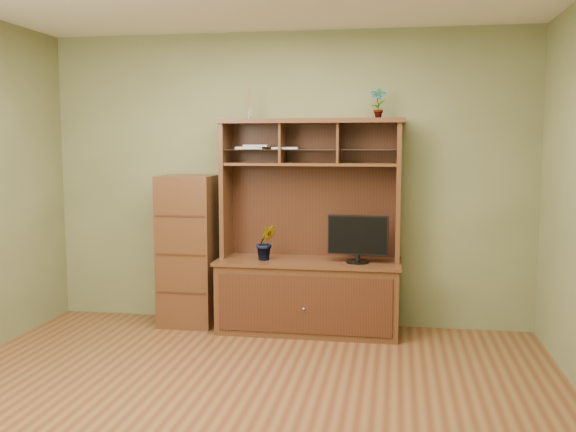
# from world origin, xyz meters

# --- Properties ---
(room) EXTENTS (4.54, 4.04, 2.74)m
(room) POSITION_xyz_m (0.00, 0.00, 1.35)
(room) COLOR #5C301A
(room) RESTS_ON ground
(media_hutch) EXTENTS (1.66, 0.61, 1.90)m
(media_hutch) POSITION_xyz_m (0.25, 1.73, 0.52)
(media_hutch) COLOR #482514
(media_hutch) RESTS_ON room
(monitor) EXTENTS (0.52, 0.20, 0.41)m
(monitor) POSITION_xyz_m (0.68, 1.65, 0.87)
(monitor) COLOR black
(monitor) RESTS_ON media_hutch
(orchid_plant) EXTENTS (0.21, 0.19, 0.32)m
(orchid_plant) POSITION_xyz_m (-0.13, 1.65, 0.81)
(orchid_plant) COLOR #2A5B1F
(orchid_plant) RESTS_ON media_hutch
(top_plant) EXTENTS (0.15, 0.11, 0.27)m
(top_plant) POSITION_xyz_m (0.83, 1.80, 2.03)
(top_plant) COLOR #3D6E26
(top_plant) RESTS_ON media_hutch
(reed_diffuser) EXTENTS (0.05, 0.05, 0.27)m
(reed_diffuser) POSITION_xyz_m (-0.31, 1.81, 2.00)
(reed_diffuser) COLOR silver
(reed_diffuser) RESTS_ON media_hutch
(magazines) EXTENTS (0.58, 0.21, 0.04)m
(magazines) POSITION_xyz_m (-0.18, 1.80, 1.65)
(magazines) COLOR silver
(magazines) RESTS_ON media_hutch
(side_cabinet) EXTENTS (0.50, 0.45, 1.39)m
(side_cabinet) POSITION_xyz_m (-0.89, 1.76, 0.70)
(side_cabinet) COLOR #482514
(side_cabinet) RESTS_ON room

